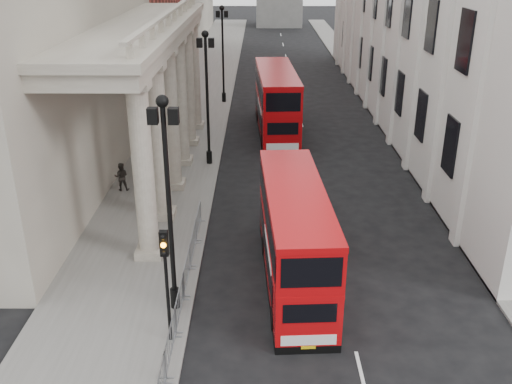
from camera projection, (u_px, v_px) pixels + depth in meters
ground at (178, 381)px, 18.42m from camera, size 260.00×260.00×0.00m
sidewalk_west at (190, 121)px, 45.98m from camera, size 6.00×140.00×0.12m
sidewalk_east at (394, 121)px, 45.88m from camera, size 3.00×140.00×0.12m
kerb at (226, 121)px, 45.96m from camera, size 0.20×140.00×0.14m
portico_building at (31, 79)px, 32.66m from camera, size 9.00×28.00×12.00m
lamp_post_south at (168, 193)px, 20.16m from camera, size 1.05×0.44×8.32m
lamp_post_mid at (207, 90)px, 34.86m from camera, size 1.05×0.44×8.32m
lamp_post_north at (223, 48)px, 49.57m from camera, size 1.05×0.44×8.32m
traffic_light at (166, 266)px, 19.01m from camera, size 0.28×0.33×4.30m
crowd_barriers at (175, 322)px, 20.20m from camera, size 0.50×18.75×1.10m
bus_near at (295, 234)px, 23.17m from camera, size 2.83×9.72×4.15m
bus_far at (276, 100)px, 42.34m from camera, size 3.20×11.02×4.70m
pedestrian_a at (154, 202)px, 29.21m from camera, size 0.63×0.48×1.54m
pedestrian_b at (121, 177)px, 32.36m from camera, size 0.83×0.67×1.63m
pedestrian_c at (174, 133)px, 39.76m from camera, size 1.00×0.79×1.79m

